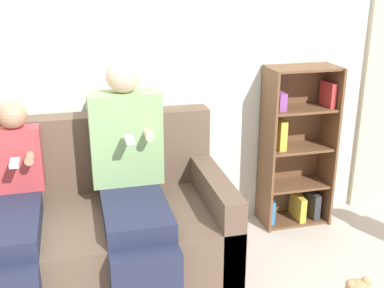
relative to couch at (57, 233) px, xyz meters
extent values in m
cube|color=silver|center=(0.05, 0.48, 0.98)|extent=(10.00, 0.06, 2.55)
cube|color=brown|center=(0.00, -0.13, -0.08)|extent=(2.05, 0.75, 0.43)
cube|color=brown|center=(0.00, 0.32, 0.17)|extent=(2.05, 0.16, 0.93)
cube|color=brown|center=(0.96, -0.13, 0.01)|extent=(0.13, 0.75, 0.61)
cube|color=#232842|center=(0.45, -0.24, 0.19)|extent=(0.37, 0.53, 0.11)
cube|color=#84AD70|center=(0.45, 0.12, 0.53)|extent=(0.43, 0.19, 0.57)
sphere|color=beige|center=(0.45, 0.12, 0.91)|extent=(0.20, 0.20, 0.20)
cylinder|color=beige|center=(0.57, -0.02, 0.58)|extent=(0.05, 0.10, 0.05)
cube|color=white|center=(0.45, -0.07, 0.58)|extent=(0.05, 0.12, 0.02)
cube|color=#232842|center=(-0.19, -0.20, 0.19)|extent=(0.24, 0.60, 0.11)
cube|color=#B73D42|center=(-0.19, 0.16, 0.43)|extent=(0.28, 0.12, 0.39)
sphere|color=tan|center=(-0.19, 0.16, 0.71)|extent=(0.17, 0.17, 0.17)
cylinder|color=tan|center=(-0.11, 0.05, 0.47)|extent=(0.05, 0.10, 0.05)
cube|color=white|center=(-0.19, 0.00, 0.47)|extent=(0.05, 0.12, 0.02)
cube|color=brown|center=(1.46, 0.30, 0.29)|extent=(0.02, 0.28, 1.17)
cube|color=brown|center=(1.94, 0.30, 0.29)|extent=(0.02, 0.28, 1.17)
cube|color=brown|center=(1.70, 0.43, 0.29)|extent=(0.50, 0.02, 1.17)
cube|color=brown|center=(1.70, 0.30, -0.29)|extent=(0.46, 0.24, 0.02)
cube|color=brown|center=(1.70, 0.30, 0.00)|extent=(0.46, 0.24, 0.02)
cube|color=brown|center=(1.70, 0.30, 0.29)|extent=(0.46, 0.24, 0.02)
cube|color=brown|center=(1.70, 0.30, 0.58)|extent=(0.46, 0.24, 0.02)
cube|color=brown|center=(1.70, 0.30, 0.87)|extent=(0.46, 0.24, 0.02)
cube|color=teal|center=(1.51, 0.30, -0.19)|extent=(0.03, 0.15, 0.18)
cube|color=#C63838|center=(1.90, 0.30, 0.67)|extent=(0.04, 0.17, 0.17)
cube|color=#333338|center=(1.86, 0.30, -0.18)|extent=(0.05, 0.18, 0.20)
cube|color=gold|center=(1.74, 0.30, -0.18)|extent=(0.05, 0.20, 0.19)
cube|color=gold|center=(1.55, 0.30, 0.40)|extent=(0.05, 0.15, 0.21)
cube|color=#934CA3|center=(1.54, 0.30, 0.65)|extent=(0.05, 0.14, 0.12)
sphere|color=tan|center=(1.43, -0.90, 0.01)|extent=(0.05, 0.05, 0.05)
sphere|color=tan|center=(1.52, -0.90, 0.01)|extent=(0.05, 0.05, 0.05)
camera|label=1|loc=(0.16, -2.67, 1.47)|focal=45.00mm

